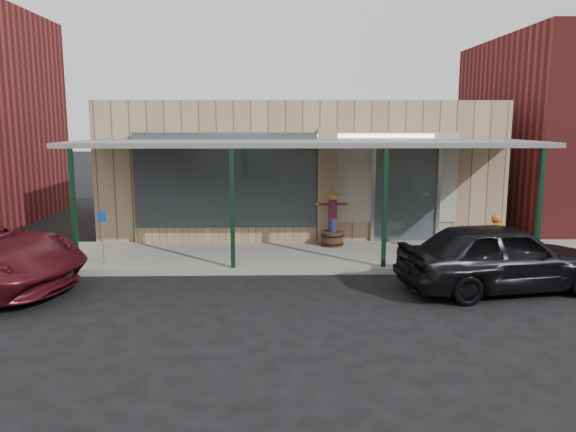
{
  "coord_description": "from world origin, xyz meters",
  "views": [
    {
      "loc": [
        -0.8,
        -10.89,
        3.59
      ],
      "look_at": [
        -0.48,
        2.6,
        1.32
      ],
      "focal_mm": 35.0,
      "sensor_mm": 36.0,
      "label": 1
    }
  ],
  "objects_px": {
    "barrel_pumpkin": "(449,245)",
    "parked_sedan": "(502,257)",
    "barrel_scarecrow": "(332,227)",
    "handicap_sign": "(103,230)"
  },
  "relations": [
    {
      "from": "parked_sedan",
      "to": "barrel_scarecrow",
      "type": "bearing_deg",
      "value": 30.11
    },
    {
      "from": "barrel_scarecrow",
      "to": "handicap_sign",
      "type": "xyz_separation_m",
      "value": [
        -5.81,
        -1.89,
        0.31
      ]
    },
    {
      "from": "handicap_sign",
      "to": "barrel_pumpkin",
      "type": "bearing_deg",
      "value": 28.4
    },
    {
      "from": "parked_sedan",
      "to": "barrel_pumpkin",
      "type": "bearing_deg",
      "value": -3.38
    },
    {
      "from": "barrel_pumpkin",
      "to": "parked_sedan",
      "type": "distance_m",
      "value": 2.7
    },
    {
      "from": "handicap_sign",
      "to": "parked_sedan",
      "type": "height_order",
      "value": "parked_sedan"
    },
    {
      "from": "barrel_scarecrow",
      "to": "parked_sedan",
      "type": "relative_size",
      "value": 0.34
    },
    {
      "from": "handicap_sign",
      "to": "parked_sedan",
      "type": "xyz_separation_m",
      "value": [
        9.04,
        -1.97,
        -0.24
      ]
    },
    {
      "from": "handicap_sign",
      "to": "parked_sedan",
      "type": "relative_size",
      "value": 0.28
    },
    {
      "from": "barrel_scarecrow",
      "to": "barrel_pumpkin",
      "type": "relative_size",
      "value": 2.03
    }
  ]
}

